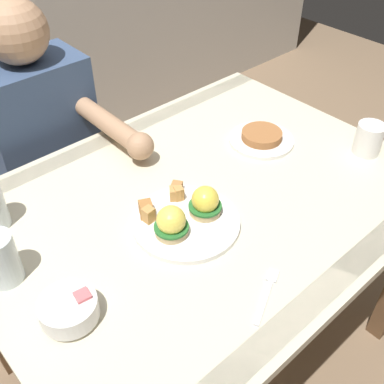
{
  "coord_description": "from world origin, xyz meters",
  "views": [
    {
      "loc": [
        -0.64,
        -0.67,
        1.55
      ],
      "look_at": [
        -0.04,
        0.0,
        0.78
      ],
      "focal_mm": 43.16,
      "sensor_mm": 36.0,
      "label": 1
    }
  ],
  "objects_px": {
    "side_plate": "(261,138)",
    "water_glass_far": "(1,262)",
    "coffee_mug": "(369,138)",
    "eggs_benedict_plate": "(185,217)",
    "dining_table": "(203,225)",
    "fruit_bowl": "(69,310)",
    "fork": "(267,292)",
    "diner_person": "(49,149)"
  },
  "relations": [
    {
      "from": "fork",
      "to": "water_glass_far",
      "type": "xyz_separation_m",
      "value": [
        -0.4,
        0.41,
        0.05
      ]
    },
    {
      "from": "eggs_benedict_plate",
      "to": "fruit_bowl",
      "type": "distance_m",
      "value": 0.36
    },
    {
      "from": "side_plate",
      "to": "diner_person",
      "type": "distance_m",
      "value": 0.71
    },
    {
      "from": "coffee_mug",
      "to": "dining_table",
      "type": "bearing_deg",
      "value": 160.85
    },
    {
      "from": "eggs_benedict_plate",
      "to": "fruit_bowl",
      "type": "xyz_separation_m",
      "value": [
        -0.35,
        -0.05,
        0.0
      ]
    },
    {
      "from": "eggs_benedict_plate",
      "to": "side_plate",
      "type": "bearing_deg",
      "value": 15.81
    },
    {
      "from": "side_plate",
      "to": "water_glass_far",
      "type": "bearing_deg",
      "value": 178.57
    },
    {
      "from": "coffee_mug",
      "to": "side_plate",
      "type": "bearing_deg",
      "value": 128.31
    },
    {
      "from": "fork",
      "to": "water_glass_far",
      "type": "bearing_deg",
      "value": 133.87
    },
    {
      "from": "diner_person",
      "to": "side_plate",
      "type": "bearing_deg",
      "value": -49.15
    },
    {
      "from": "fruit_bowl",
      "to": "diner_person",
      "type": "distance_m",
      "value": 0.77
    },
    {
      "from": "dining_table",
      "to": "diner_person",
      "type": "xyz_separation_m",
      "value": [
        -0.15,
        0.6,
        0.02
      ]
    },
    {
      "from": "fruit_bowl",
      "to": "fork",
      "type": "xyz_separation_m",
      "value": [
        0.35,
        -0.23,
        -0.03
      ]
    },
    {
      "from": "dining_table",
      "to": "fruit_bowl",
      "type": "relative_size",
      "value": 10.0
    },
    {
      "from": "fruit_bowl",
      "to": "coffee_mug",
      "type": "xyz_separation_m",
      "value": [
        0.96,
        -0.08,
        0.02
      ]
    },
    {
      "from": "water_glass_far",
      "to": "side_plate",
      "type": "relative_size",
      "value": 0.62
    },
    {
      "from": "fruit_bowl",
      "to": "coffee_mug",
      "type": "relative_size",
      "value": 1.08
    },
    {
      "from": "fruit_bowl",
      "to": "dining_table",
      "type": "bearing_deg",
      "value": 11.86
    },
    {
      "from": "eggs_benedict_plate",
      "to": "water_glass_far",
      "type": "bearing_deg",
      "value": 161.19
    },
    {
      "from": "side_plate",
      "to": "diner_person",
      "type": "xyz_separation_m",
      "value": [
        -0.46,
        0.53,
        -0.1
      ]
    },
    {
      "from": "eggs_benedict_plate",
      "to": "fruit_bowl",
      "type": "height_order",
      "value": "eggs_benedict_plate"
    },
    {
      "from": "diner_person",
      "to": "fork",
      "type": "bearing_deg",
      "value": -87.81
    },
    {
      "from": "dining_table",
      "to": "water_glass_far",
      "type": "relative_size",
      "value": 9.69
    },
    {
      "from": "fruit_bowl",
      "to": "side_plate",
      "type": "bearing_deg",
      "value": 12.27
    },
    {
      "from": "dining_table",
      "to": "coffee_mug",
      "type": "bearing_deg",
      "value": -19.15
    },
    {
      "from": "dining_table",
      "to": "eggs_benedict_plate",
      "type": "relative_size",
      "value": 4.44
    },
    {
      "from": "water_glass_far",
      "to": "diner_person",
      "type": "bearing_deg",
      "value": 54.63
    },
    {
      "from": "coffee_mug",
      "to": "eggs_benedict_plate",
      "type": "bearing_deg",
      "value": 168.14
    },
    {
      "from": "side_plate",
      "to": "eggs_benedict_plate",
      "type": "bearing_deg",
      "value": -164.19
    },
    {
      "from": "fruit_bowl",
      "to": "coffee_mug",
      "type": "height_order",
      "value": "coffee_mug"
    },
    {
      "from": "fork",
      "to": "eggs_benedict_plate",
      "type": "bearing_deg",
      "value": 88.35
    },
    {
      "from": "fruit_bowl",
      "to": "fork",
      "type": "bearing_deg",
      "value": -33.02
    },
    {
      "from": "fruit_bowl",
      "to": "diner_person",
      "type": "relative_size",
      "value": 0.11
    },
    {
      "from": "dining_table",
      "to": "coffee_mug",
      "type": "relative_size",
      "value": 10.78
    },
    {
      "from": "dining_table",
      "to": "fork",
      "type": "relative_size",
      "value": 8.18
    },
    {
      "from": "dining_table",
      "to": "coffee_mug",
      "type": "xyz_separation_m",
      "value": [
        0.5,
        -0.17,
        0.16
      ]
    },
    {
      "from": "fork",
      "to": "diner_person",
      "type": "distance_m",
      "value": 0.93
    },
    {
      "from": "dining_table",
      "to": "diner_person",
      "type": "bearing_deg",
      "value": 103.94
    },
    {
      "from": "coffee_mug",
      "to": "diner_person",
      "type": "height_order",
      "value": "diner_person"
    },
    {
      "from": "side_plate",
      "to": "fruit_bowl",
      "type": "bearing_deg",
      "value": -167.73
    },
    {
      "from": "diner_person",
      "to": "water_glass_far",
      "type": "bearing_deg",
      "value": -125.37
    },
    {
      "from": "dining_table",
      "to": "fruit_bowl",
      "type": "bearing_deg",
      "value": -168.14
    }
  ]
}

